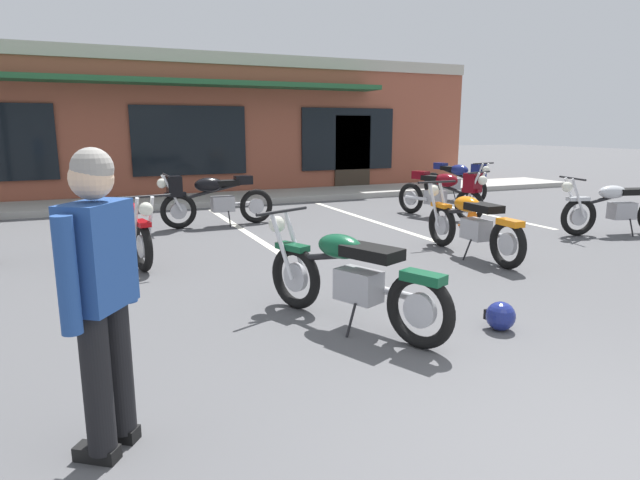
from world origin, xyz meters
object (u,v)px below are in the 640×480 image
(motorcycle_cream_vintage, at_px, (471,224))
(helmet_on_pavement, at_px, (500,316))
(motorcycle_blue_standard, at_px, (457,179))
(traffic_cone, at_px, (472,213))
(motorcycle_red_sportbike, at_px, (126,227))
(motorcycle_silver_naked, at_px, (444,192))
(motorcycle_green_cafe_racer, at_px, (212,197))
(motorcycle_foreground_classic, at_px, (350,276))
(person_in_shorts_foreground, at_px, (101,287))
(motorcycle_orange_scrambler, at_px, (617,207))

(motorcycle_cream_vintage, height_order, helmet_on_pavement, motorcycle_cream_vintage)
(motorcycle_blue_standard, relative_size, traffic_cone, 3.97)
(motorcycle_red_sportbike, bearing_deg, motorcycle_silver_naked, 10.70)
(motorcycle_green_cafe_racer, height_order, motorcycle_cream_vintage, same)
(motorcycle_foreground_classic, bearing_deg, motorcycle_silver_naked, 46.21)
(motorcycle_red_sportbike, bearing_deg, motorcycle_blue_standard, 21.76)
(motorcycle_green_cafe_racer, bearing_deg, person_in_shorts_foreground, -106.97)
(motorcycle_silver_naked, xyz_separation_m, motorcycle_blue_standard, (1.89, 2.02, 0.00))
(person_in_shorts_foreground, distance_m, helmet_on_pavement, 3.40)
(motorcycle_cream_vintage, xyz_separation_m, traffic_cone, (1.51, 1.82, -0.20))
(person_in_shorts_foreground, bearing_deg, motorcycle_foreground_classic, 30.26)
(motorcycle_red_sportbike, height_order, motorcycle_cream_vintage, same)
(person_in_shorts_foreground, bearing_deg, motorcycle_green_cafe_racer, 73.03)
(motorcycle_orange_scrambler, relative_size, helmet_on_pavement, 8.00)
(traffic_cone, bearing_deg, motorcycle_silver_naked, 86.30)
(motorcycle_foreground_classic, bearing_deg, helmet_on_pavement, -28.63)
(motorcycle_silver_naked, distance_m, motorcycle_blue_standard, 2.76)
(motorcycle_orange_scrambler, relative_size, traffic_cone, 3.92)
(motorcycle_red_sportbike, bearing_deg, helmet_on_pavement, -54.90)
(motorcycle_green_cafe_racer, height_order, helmet_on_pavement, motorcycle_green_cafe_racer)
(motorcycle_green_cafe_racer, xyz_separation_m, traffic_cone, (4.31, -1.94, -0.27))
(motorcycle_foreground_classic, xyz_separation_m, motorcycle_orange_scrambler, (6.02, 2.03, 0.00))
(motorcycle_green_cafe_racer, height_order, traffic_cone, motorcycle_green_cafe_racer)
(motorcycle_red_sportbike, relative_size, motorcycle_orange_scrambler, 1.01)
(person_in_shorts_foreground, bearing_deg, traffic_cone, 36.90)
(motorcycle_cream_vintage, bearing_deg, motorcycle_green_cafe_racer, 126.56)
(motorcycle_foreground_classic, bearing_deg, motorcycle_orange_scrambler, 18.60)
(motorcycle_foreground_classic, relative_size, helmet_on_pavement, 7.64)
(motorcycle_blue_standard, relative_size, motorcycle_orange_scrambler, 1.01)
(motorcycle_red_sportbike, bearing_deg, motorcycle_orange_scrambler, -10.10)
(motorcycle_green_cafe_racer, relative_size, motorcycle_orange_scrambler, 1.01)
(motorcycle_foreground_classic, xyz_separation_m, traffic_cone, (4.28, 3.56, -0.20))
(motorcycle_blue_standard, distance_m, motorcycle_orange_scrambler, 4.52)
(motorcycle_green_cafe_racer, bearing_deg, helmet_on_pavement, -78.90)
(motorcycle_red_sportbike, xyz_separation_m, person_in_shorts_foreground, (-0.42, -4.61, 0.49))
(motorcycle_red_sportbike, distance_m, motorcycle_green_cafe_racer, 2.67)
(motorcycle_orange_scrambler, bearing_deg, traffic_cone, 138.68)
(motorcycle_blue_standard, xyz_separation_m, helmet_on_pavement, (-5.05, -7.19, -0.40))
(person_in_shorts_foreground, bearing_deg, motorcycle_cream_vintage, 31.34)
(motorcycle_orange_scrambler, height_order, helmet_on_pavement, motorcycle_orange_scrambler)
(motorcycle_cream_vintage, relative_size, person_in_shorts_foreground, 1.26)
(motorcycle_red_sportbike, xyz_separation_m, motorcycle_green_cafe_racer, (1.63, 2.11, 0.07))
(motorcycle_blue_standard, bearing_deg, motorcycle_cream_vintage, -125.79)
(person_in_shorts_foreground, bearing_deg, motorcycle_blue_standard, 43.03)
(motorcycle_silver_naked, relative_size, motorcycle_green_cafe_racer, 0.98)
(motorcycle_foreground_classic, height_order, motorcycle_orange_scrambler, same)
(motorcycle_red_sportbike, relative_size, traffic_cone, 3.95)
(motorcycle_cream_vintage, bearing_deg, motorcycle_blue_standard, 54.21)
(person_in_shorts_foreground, bearing_deg, helmet_on_pavement, 9.92)
(motorcycle_orange_scrambler, relative_size, motorcycle_cream_vintage, 0.99)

